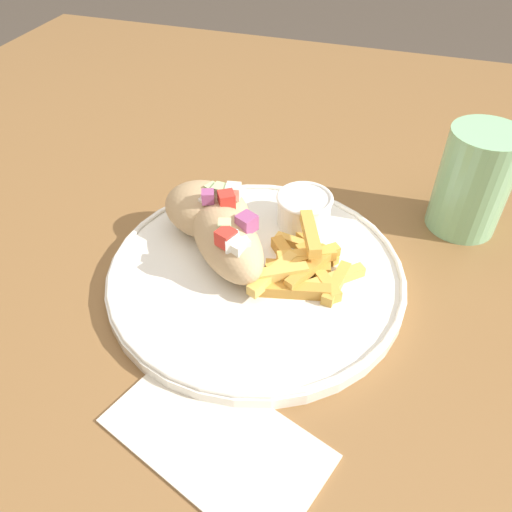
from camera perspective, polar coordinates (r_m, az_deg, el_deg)
table at (r=0.60m, az=-1.39°, el=-5.34°), size 1.41×1.41×0.76m
napkin at (r=0.43m, az=-4.59°, el=-20.05°), size 0.20×0.15×0.00m
plate at (r=0.53m, az=0.00°, el=-1.94°), size 0.31×0.31×0.02m
pita_sandwich_near at (r=0.52m, az=-3.33°, el=1.91°), size 0.13×0.14×0.07m
pita_sandwich_far at (r=0.56m, az=-5.57°, el=5.34°), size 0.11×0.09×0.07m
fries_pile at (r=0.52m, az=5.49°, el=-1.14°), size 0.11×0.13×0.04m
sauce_ramekin at (r=0.58m, az=5.52°, el=5.47°), size 0.07×0.07×0.04m
water_glass at (r=0.63m, az=23.45°, el=7.38°), size 0.08×0.08×0.12m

